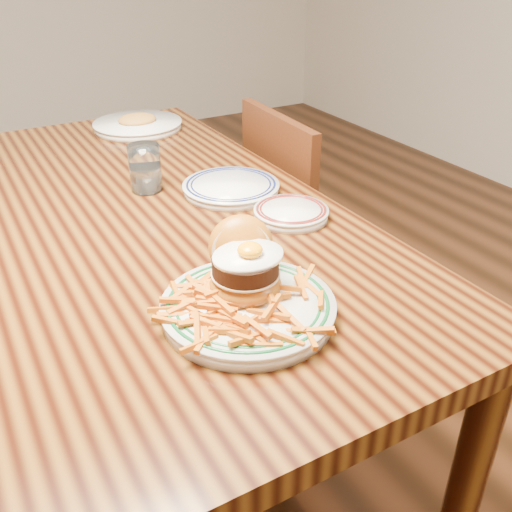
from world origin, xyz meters
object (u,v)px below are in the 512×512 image
chair_right (307,234)px  main_plate (247,291)px  side_plate (291,212)px  table (146,243)px

chair_right → main_plate: bearing=50.6°
chair_right → side_plate: (-0.31, -0.37, 0.30)m
table → side_plate: 0.36m
chair_right → main_plate: size_ratio=2.76×
main_plate → chair_right: bearing=70.6°
side_plate → chair_right: bearing=27.0°
chair_right → table: bearing=17.5°
table → chair_right: 0.64m
table → chair_right: (0.59, 0.16, -0.20)m
chair_right → side_plate: size_ratio=5.10×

